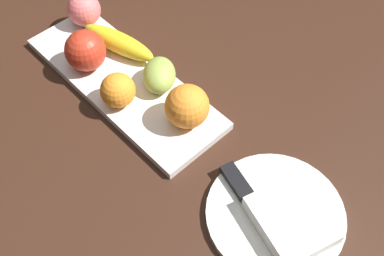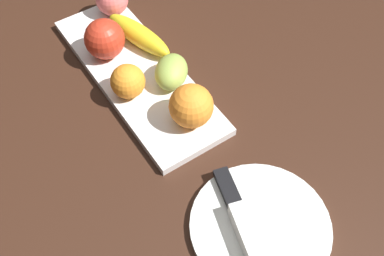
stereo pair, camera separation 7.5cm
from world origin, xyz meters
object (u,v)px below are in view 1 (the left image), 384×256
peach (84,10)px  folded_napkin (291,220)px  apple (85,51)px  fruit_tray (124,82)px  knife (246,196)px  grape_bunch (159,75)px  orange_near_banana (186,107)px  dinner_plate (275,214)px  banana (118,42)px  orange_near_apple (118,90)px

peach → folded_napkin: peach is taller
folded_napkin → apple: bearing=-177.0°
fruit_tray → knife: size_ratio=2.32×
folded_napkin → knife: bearing=-169.8°
grape_bunch → knife: grape_bunch is taller
orange_near_banana → peach: bearing=175.5°
grape_bunch → knife: (0.26, -0.05, -0.02)m
apple → knife: bearing=1.6°
dinner_plate → knife: (-0.05, -0.01, 0.01)m
grape_bunch → dinner_plate: 0.31m
apple → peach: size_ratio=1.16×
banana → dinner_plate: 0.43m
folded_napkin → fruit_tray: bearing=180.0°
fruit_tray → dinner_plate: 0.36m
orange_near_banana → peach: size_ratio=1.14×
folded_napkin → grape_bunch: bearing=173.2°
knife → folded_napkin: bearing=25.2°
apple → orange_near_apple: apple is taller
orange_near_apple → peach: size_ratio=0.94×
orange_near_apple → knife: size_ratio=0.34×
apple → knife: (0.39, 0.01, -0.04)m
apple → folded_napkin: (0.46, 0.02, -0.03)m
grape_bunch → folded_napkin: size_ratio=0.67×
orange_near_apple → peach: peach is taller
fruit_tray → apple: bearing=-161.1°
orange_near_banana → knife: 0.17m
knife → grape_bunch: bearing=-176.7°
apple → knife: apple is taller
banana → apple: bearing=-111.2°
orange_near_banana → peach: (-0.32, 0.02, -0.00)m
folded_napkin → orange_near_banana: bearing=175.8°
apple → folded_napkin: apple is taller
folded_napkin → knife: 0.08m
apple → dinner_plate: (0.44, 0.02, -0.05)m
fruit_tray → grape_bunch: (0.06, 0.04, 0.03)m
apple → peach: bearing=145.8°
fruit_tray → banana: size_ratio=2.61×
peach → grape_bunch: peach is taller
apple → grape_bunch: size_ratio=0.97×
banana → orange_near_banana: 0.21m
banana → orange_near_apple: bearing=-52.1°
orange_near_banana → dinner_plate: (0.22, -0.02, -0.05)m
fruit_tray → knife: 0.32m
fruit_tray → orange_near_apple: bearing=-44.4°
orange_near_banana → grape_bunch: bearing=166.6°
dinner_plate → grape_bunch: bearing=172.6°
fruit_tray → dinner_plate: bearing=0.0°
fruit_tray → orange_near_apple: 0.07m
orange_near_apple → banana: bearing=142.0°
dinner_plate → banana: bearing=174.4°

